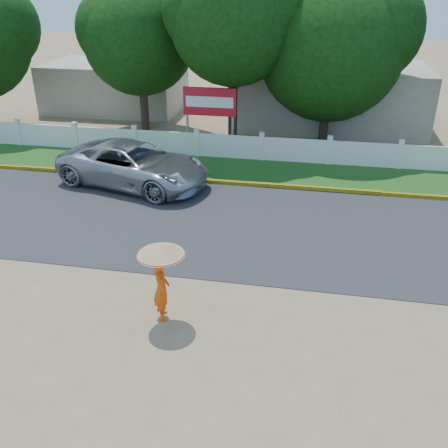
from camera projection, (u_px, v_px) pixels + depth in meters
name	position (u px, v px, depth m)	size (l,w,h in m)	color
ground	(210.00, 303.00, 12.99)	(120.00, 120.00, 0.00)	#9E8460
road	(238.00, 225.00, 16.93)	(60.00, 7.00, 0.02)	#38383A
grass_verge	(257.00, 171.00, 21.53)	(60.00, 3.50, 0.03)	#2D601E
curb	(252.00, 184.00, 20.01)	(40.00, 0.18, 0.16)	yellow
fence	(262.00, 149.00, 22.55)	(40.00, 0.10, 1.10)	silver
building_near	(331.00, 95.00, 27.55)	(10.00, 6.00, 3.20)	#B7AD99
building_far	(115.00, 86.00, 30.66)	(8.00, 5.00, 2.80)	#B7AD99
vehicle	(134.00, 165.00, 19.81)	(2.83, 6.13, 1.70)	#A0A4A8
monk_with_parasol	(161.00, 271.00, 11.85)	(1.13, 1.13, 2.06)	#EB4F0C
billboard	(210.00, 105.00, 23.23)	(2.50, 0.13, 2.95)	gray
tree_row	(309.00, 37.00, 22.84)	(36.72, 7.64, 9.09)	#473828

